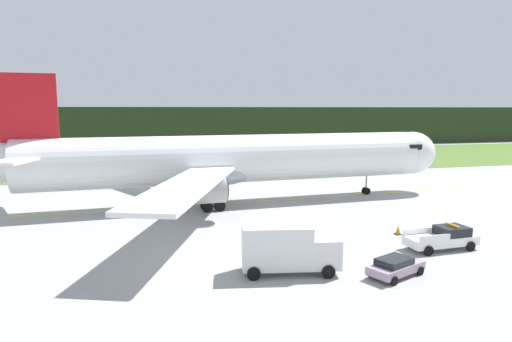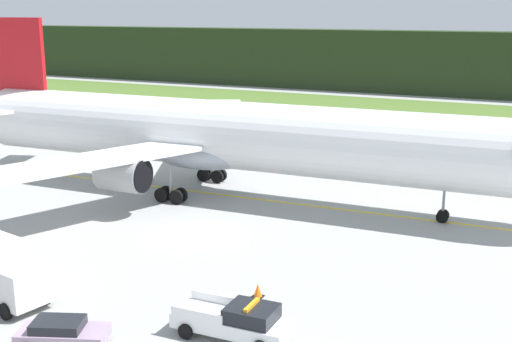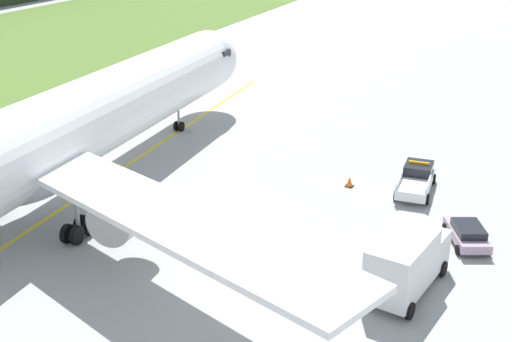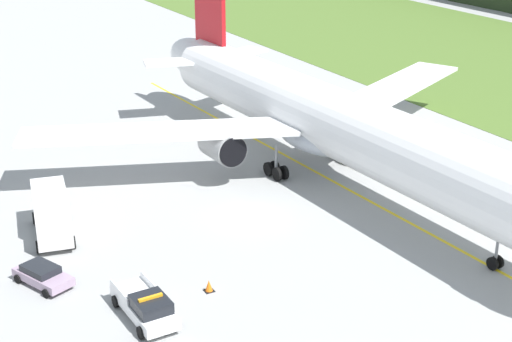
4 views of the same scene
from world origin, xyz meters
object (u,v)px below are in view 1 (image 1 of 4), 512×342
object	(u,v)px
airliner	(230,160)
catering_truck	(287,248)
ops_pickup_truck	(443,238)
staff_car	(395,266)
apron_cone	(398,230)

from	to	relation	value
airliner	catering_truck	size ratio (longest dim) A/B	8.30
ops_pickup_truck	staff_car	xyz separation A→B (m)	(-7.00, -4.27, -0.20)
airliner	ops_pickup_truck	bearing A→B (deg)	-59.58
staff_car	apron_cone	xyz separation A→B (m)	(5.89, 8.90, -0.33)
catering_truck	staff_car	xyz separation A→B (m)	(6.74, -2.49, -1.07)
airliner	ops_pickup_truck	size ratio (longest dim) A/B	9.89
airliner	staff_car	bearing A→B (deg)	-77.51
ops_pickup_truck	airliner	bearing A→B (deg)	120.42
ops_pickup_truck	apron_cone	distance (m)	4.79
airliner	ops_pickup_truck	distance (m)	25.55
catering_truck	ops_pickup_truck	bearing A→B (deg)	7.39
airliner	catering_truck	xyz separation A→B (m)	(-0.98, -23.51, -3.36)
airliner	ops_pickup_truck	world-z (taller)	airliner
staff_car	ops_pickup_truck	bearing A→B (deg)	31.42
ops_pickup_truck	staff_car	distance (m)	8.20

